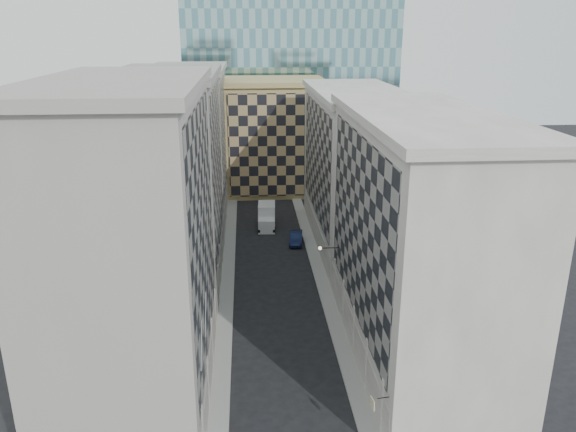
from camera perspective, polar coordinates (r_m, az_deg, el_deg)
sidewalk_west at (r=62.88m, az=-6.18°, el=-6.67°), size 1.50×100.00×0.15m
sidewalk_east at (r=63.35m, az=3.42°, el=-6.39°), size 1.50×100.00×0.15m
bldg_left_a at (r=41.51m, az=-15.25°, el=-3.21°), size 10.80×22.80×23.70m
bldg_left_b at (r=62.37m, az=-11.65°, el=3.85°), size 10.80×22.80×22.70m
bldg_left_c at (r=83.81m, az=-9.85°, el=7.33°), size 10.80×22.80×21.70m
bldg_right_a at (r=47.03m, az=12.90°, el=-2.38°), size 10.80×26.80×20.70m
bldg_right_b at (r=72.24m, az=6.76°, el=4.89°), size 10.80×28.80×19.70m
tan_block at (r=96.47m, az=-1.41°, el=8.21°), size 16.80×14.80×18.80m
church_tower at (r=108.92m, az=-3.00°, el=18.64°), size 7.20×7.20×51.50m
flagpoles_left at (r=37.98m, az=-8.58°, el=-11.26°), size 0.10×6.33×2.33m
bracket_lamp at (r=55.35m, az=3.46°, el=-3.28°), size 1.98×0.36×0.36m
box_truck at (r=79.18m, az=-2.18°, el=-0.14°), size 2.66×5.93×3.19m
dark_car at (r=73.28m, az=0.81°, el=-2.22°), size 2.14×4.78×1.52m
shop_sign at (r=38.45m, az=8.66°, el=-18.27°), size 1.18×0.71×0.79m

